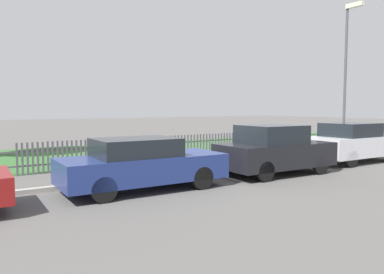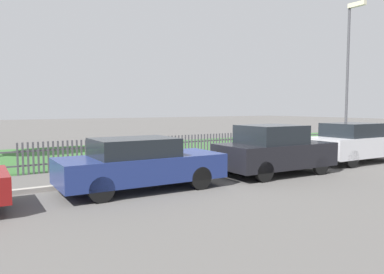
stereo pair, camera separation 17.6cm
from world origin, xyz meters
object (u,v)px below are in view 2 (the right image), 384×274
at_px(covered_motorcycle, 143,150).
at_px(parked_car_navy_estate, 274,150).
at_px(street_lamp, 350,63).
at_px(parked_car_red_compact, 354,143).
at_px(parked_car_black_saloon, 140,163).

bearing_deg(covered_motorcycle, parked_car_navy_estate, -43.69).
distance_m(covered_motorcycle, street_lamp, 9.80).
height_order(parked_car_red_compact, street_lamp, street_lamp).
height_order(parked_car_navy_estate, parked_car_red_compact, parked_car_navy_estate).
xyz_separation_m(parked_car_black_saloon, parked_car_red_compact, (8.88, 0.01, 0.08)).
relative_size(parked_car_black_saloon, covered_motorcycle, 2.17).
bearing_deg(parked_car_black_saloon, parked_car_navy_estate, -1.08).
bearing_deg(street_lamp, parked_car_black_saloon, -171.91).
distance_m(parked_car_black_saloon, covered_motorcycle, 3.55).
bearing_deg(parked_car_black_saloon, street_lamp, 9.31).
bearing_deg(street_lamp, parked_car_red_compact, -138.86).
bearing_deg(parked_car_red_compact, parked_car_navy_estate, -176.35).
bearing_deg(covered_motorcycle, parked_car_black_saloon, -110.98).
relative_size(parked_car_navy_estate, covered_motorcycle, 1.93).
bearing_deg(parked_car_red_compact, parked_car_black_saloon, -178.82).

